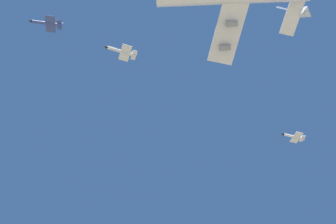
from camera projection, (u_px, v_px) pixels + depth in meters
name	position (u px, v px, depth m)	size (l,w,h in m)	color
chase_jet_lead	(47.00, 23.00, 154.78)	(14.13, 11.12, 4.00)	#38478C
chase_jet_left_wing	(122.00, 52.00, 151.12)	(14.98, 9.32, 4.00)	silver
chase_jet_right_wing	(294.00, 137.00, 195.12)	(14.80, 9.76, 4.00)	silver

